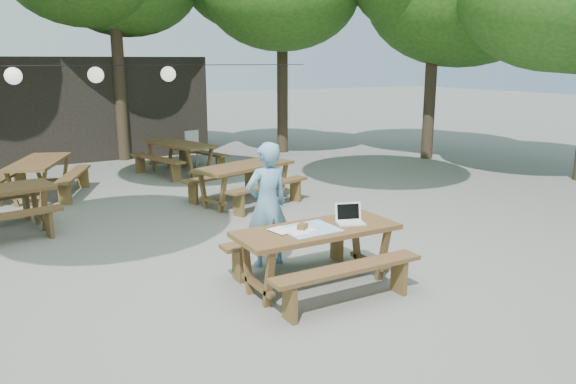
{
  "coord_description": "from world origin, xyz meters",
  "views": [
    {
      "loc": [
        -2.7,
        -6.7,
        2.71
      ],
      "look_at": [
        0.8,
        -0.57,
        1.05
      ],
      "focal_mm": 35.0,
      "sensor_mm": 36.0,
      "label": 1
    }
  ],
  "objects": [
    {
      "name": "woman",
      "position": [
        0.63,
        -0.3,
        0.84
      ],
      "size": [
        0.62,
        0.42,
        1.68
      ],
      "primitive_type": "imported",
      "rotation": [
        0.0,
        0.0,
        3.17
      ],
      "color": "#689BBE",
      "rests_on": "ground"
    },
    {
      "name": "picnic_table_ne",
      "position": [
        1.83,
        2.93,
        0.39
      ],
      "size": [
        2.29,
        2.08,
        0.75
      ],
      "rotation": [
        0.0,
        0.0,
        0.31
      ],
      "color": "#522E1D",
      "rests_on": "ground"
    },
    {
      "name": "pavilion",
      "position": [
        0.5,
        10.5,
        1.4
      ],
      "size": [
        6.0,
        3.0,
        2.8
      ],
      "primitive_type": "cube",
      "color": "black",
      "rests_on": "ground"
    },
    {
      "name": "ground",
      "position": [
        0.0,
        0.0,
        0.0
      ],
      "size": [
        80.0,
        80.0,
        0.0
      ],
      "primitive_type": "plane",
      "color": "slate",
      "rests_on": "ground"
    },
    {
      "name": "laptop",
      "position": [
        1.27,
        -1.28,
        0.81
      ],
      "size": [
        0.4,
        0.35,
        0.24
      ],
      "rotation": [
        0.0,
        0.0,
        -0.32
      ],
      "color": "white",
      "rests_on": "main_picnic_table"
    },
    {
      "name": "picnic_table_far_w",
      "position": [
        -1.55,
        5.42,
        0.39
      ],
      "size": [
        2.19,
        2.36,
        0.75
      ],
      "rotation": [
        0.0,
        0.0,
        1.17
      ],
      "color": "#522E1D",
      "rests_on": "ground"
    },
    {
      "name": "picnic_table_far_e",
      "position": [
        1.71,
        6.36,
        0.39
      ],
      "size": [
        2.05,
        2.27,
        0.75
      ],
      "rotation": [
        0.0,
        0.0,
        1.86
      ],
      "color": "#522E1D",
      "rests_on": "ground"
    },
    {
      "name": "paper_lanterns",
      "position": [
        -0.19,
        6.0,
        2.4
      ],
      "size": [
        9.0,
        0.34,
        0.38
      ],
      "color": "black",
      "rests_on": "ground"
    },
    {
      "name": "main_picnic_table",
      "position": [
        0.8,
        -1.27,
        0.39
      ],
      "size": [
        2.0,
        1.58,
        0.75
      ],
      "color": "#522E1D",
      "rests_on": "ground"
    },
    {
      "name": "tabletop_clutter",
      "position": [
        0.65,
        -1.27,
        0.76
      ],
      "size": [
        0.79,
        0.57,
        0.08
      ],
      "color": "#3B8CCB",
      "rests_on": "main_picnic_table"
    },
    {
      "name": "plastic_chair",
      "position": [
        2.46,
        7.21,
        0.26
      ],
      "size": [
        0.56,
        0.56,
        0.9
      ],
      "rotation": [
        0.0,
        0.0,
        0.35
      ],
      "color": "silver",
      "rests_on": "ground"
    }
  ]
}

